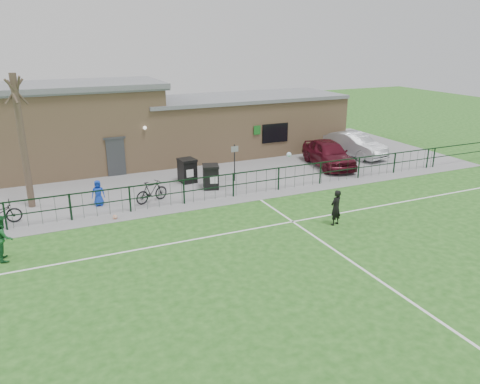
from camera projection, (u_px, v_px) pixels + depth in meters
name	position (u px, v px, depth m)	size (l,w,h in m)	color
ground	(302.00, 273.00, 15.54)	(90.00, 90.00, 0.00)	#215519
paving_strip	(180.00, 171.00, 27.20)	(34.00, 13.00, 0.02)	slate
pitch_line_touch	(216.00, 201.00, 22.28)	(28.00, 0.10, 0.01)	white
pitch_line_mid	(250.00, 229.00, 18.99)	(28.00, 0.10, 0.01)	white
pitch_line_perp	(351.00, 261.00, 16.32)	(0.10, 16.00, 0.01)	white
perimeter_fence	(214.00, 188.00, 22.26)	(28.00, 0.10, 1.20)	black
bare_tree	(23.00, 143.00, 20.53)	(0.30, 0.30, 6.00)	#45352A
wheelie_bin_left	(187.00, 171.00, 24.89)	(0.78, 0.89, 1.19)	black
wheelie_bin_right	(211.00, 177.00, 23.87)	(0.76, 0.86, 1.14)	black
sign_post	(235.00, 163.00, 24.95)	(0.06, 0.06, 2.00)	black
car_maroon	(328.00, 153.00, 27.79)	(1.87, 4.65, 1.58)	#4A0D19
car_silver	(354.00, 144.00, 30.21)	(1.61, 4.62, 1.52)	#ABADB3
bicycle_d	(152.00, 192.00, 21.90)	(0.49, 1.72, 1.03)	black
spectator_child	(98.00, 193.00, 21.41)	(0.59, 0.38, 1.21)	#1339BA
goalkeeper_kick	(334.00, 206.00, 19.30)	(1.06, 3.21, 2.53)	black
outfield_player	(3.00, 238.00, 16.24)	(0.80, 0.62, 1.64)	#185729
ball_ground	(115.00, 217.00, 20.01)	(0.21, 0.21, 0.21)	silver
clubhouse	(150.00, 125.00, 28.73)	(24.25, 5.40, 4.96)	tan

